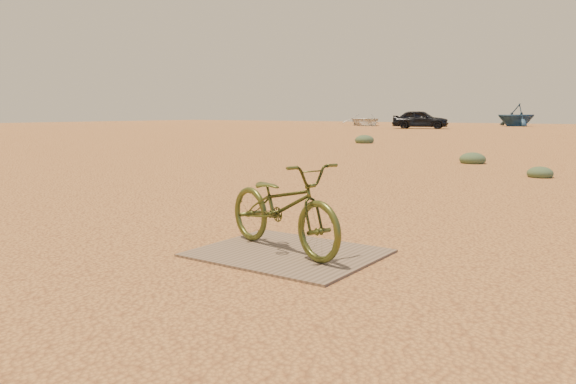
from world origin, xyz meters
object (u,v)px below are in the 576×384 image
Objects in this scene: bicycle at (283,206)px; car at (420,119)px; boat_near_left at (365,120)px; boat_far_left at (516,115)px; plywood_board at (288,253)px.

car reaches higher than bicycle.
boat_near_left is at bearing 37.95° from car.
bicycle is at bearing -41.74° from boat_far_left.
plywood_board is at bearing -173.93° from car.
boat_far_left reaches higher than car.
boat_near_left is (-21.20, 42.72, 0.51)m from plywood_board.
boat_far_left is at bearing -34.51° from car.
boat_near_left is at bearing 116.40° from plywood_board.
bicycle is 48.82m from boat_far_left.
car is 1.09× the size of boat_far_left.
plywood_board is 1.00× the size of bicycle.
car is at bearing 110.09° from plywood_board.
boat_near_left is at bearing -118.88° from boat_far_left.
boat_far_left is at bearing -17.97° from boat_near_left.
bicycle is 0.41× the size of boat_far_left.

